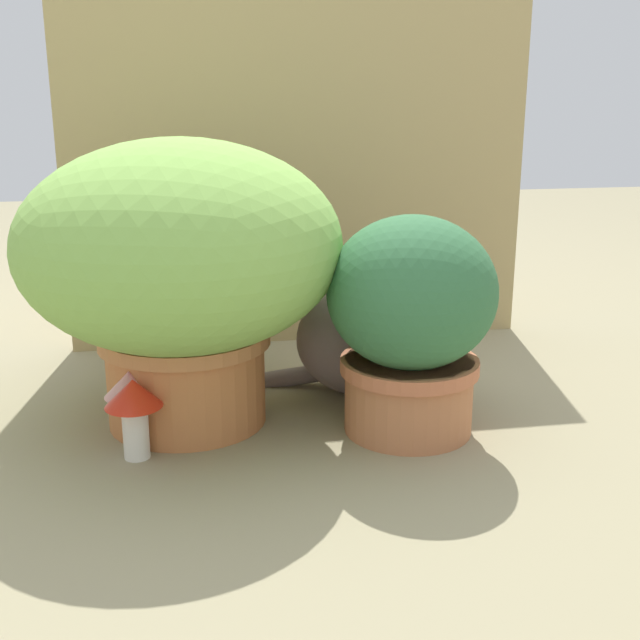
% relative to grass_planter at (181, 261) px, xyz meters
% --- Properties ---
extents(ground_plane, '(6.00, 6.00, 0.00)m').
position_rel_grass_planter_xyz_m(ground_plane, '(0.17, -0.02, -0.29)').
color(ground_plane, gray).
extents(cardboard_backdrop, '(1.05, 0.03, 0.76)m').
position_rel_grass_planter_xyz_m(cardboard_backdrop, '(0.27, 0.45, 0.09)').
color(cardboard_backdrop, tan).
rests_on(cardboard_backdrop, ground).
extents(grass_planter, '(0.55, 0.55, 0.50)m').
position_rel_grass_planter_xyz_m(grass_planter, '(0.00, 0.00, 0.00)').
color(grass_planter, '#BB6F3B').
rests_on(grass_planter, ground).
extents(leafy_planter, '(0.29, 0.29, 0.38)m').
position_rel_grass_planter_xyz_m(leafy_planter, '(0.38, -0.11, -0.09)').
color(leafy_planter, '#B77045').
rests_on(leafy_planter, ground).
extents(cat, '(0.37, 0.22, 0.32)m').
position_rel_grass_planter_xyz_m(cat, '(0.36, 0.07, -0.17)').
color(cat, gray).
rests_on(cat, ground).
extents(mushroom_ornament_red, '(0.09, 0.09, 0.14)m').
position_rel_grass_planter_xyz_m(mushroom_ornament_red, '(-0.09, -0.14, -0.20)').
color(mushroom_ornament_red, silver).
rests_on(mushroom_ornament_red, ground).
extents(mushroom_ornament_pink, '(0.08, 0.08, 0.14)m').
position_rel_grass_planter_xyz_m(mushroom_ornament_pink, '(-0.09, -0.11, -0.19)').
color(mushroom_ornament_pink, silver).
rests_on(mushroom_ornament_pink, ground).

